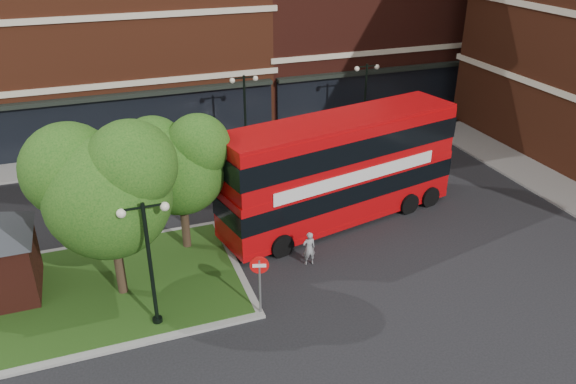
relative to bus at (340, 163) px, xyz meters
name	(u,v)px	position (x,y,z in m)	size (l,w,h in m)	color
ground	(301,296)	(-3.96, -5.18, -2.99)	(120.00, 120.00, 0.00)	black
pavement_far	(208,147)	(-3.96, 11.32, -2.93)	(44.00, 3.00, 0.12)	slate
terrace_far_left	(55,23)	(-11.96, 18.82, 4.01)	(26.00, 12.00, 14.00)	#622A17
traffic_island	(83,293)	(-11.96, -2.18, -2.92)	(12.60, 7.60, 0.15)	gray
tree_island_west	(103,184)	(-10.56, -2.60, 1.80)	(5.40, 4.71, 7.21)	#2D2116
tree_island_east	(177,161)	(-7.54, -0.11, 1.25)	(4.46, 3.90, 6.29)	#2D2116
lamp_island	(150,259)	(-9.46, -4.98, -0.16)	(1.72, 0.36, 5.00)	black
lamp_far_left	(245,111)	(-1.96, 9.32, -0.16)	(1.72, 0.36, 5.00)	black
lamp_far_right	(365,98)	(6.04, 9.32, -0.16)	(1.72, 0.36, 5.00)	black
bus	(340,163)	(0.00, 0.00, 0.00)	(12.24, 5.15, 4.56)	#B0070A
woman	(309,248)	(-2.83, -3.18, -2.22)	(0.56, 0.37, 1.54)	gray
car_silver	(209,148)	(-4.28, 9.32, -2.23)	(1.80, 4.46, 1.52)	silver
car_white	(286,140)	(0.66, 9.32, -2.36)	(1.34, 3.84, 1.27)	silver
no_entry_sign	(260,274)	(-5.76, -5.68, -1.18)	(0.68, 0.26, 2.53)	slate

